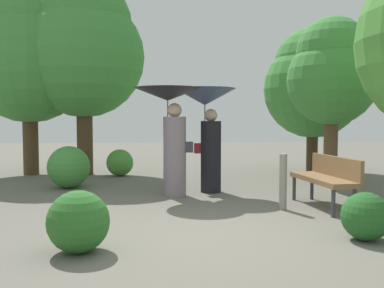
{
  "coord_description": "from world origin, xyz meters",
  "views": [
    {
      "loc": [
        -0.61,
        -5.21,
        1.45
      ],
      "look_at": [
        0.0,
        3.12,
        0.94
      ],
      "focal_mm": 39.45,
      "sensor_mm": 36.0,
      "label": 1
    }
  ],
  "objects_px": {
    "tree_mid_right": "(332,72)",
    "path_marker_post": "(283,182)",
    "tree_near_right": "(313,82)",
    "tree_near_left": "(29,52)",
    "person_right": "(207,116)",
    "tree_mid_left": "(83,47)",
    "park_bench": "(327,176)",
    "person_left": "(171,120)"
  },
  "relations": [
    {
      "from": "tree_near_right",
      "to": "park_bench",
      "type": "bearing_deg",
      "value": -107.17
    },
    {
      "from": "tree_near_left",
      "to": "tree_near_right",
      "type": "height_order",
      "value": "tree_near_left"
    },
    {
      "from": "tree_near_right",
      "to": "tree_mid_left",
      "type": "distance_m",
      "value": 6.05
    },
    {
      "from": "person_right",
      "to": "tree_near_left",
      "type": "distance_m",
      "value": 5.42
    },
    {
      "from": "tree_near_right",
      "to": "path_marker_post",
      "type": "bearing_deg",
      "value": -115.15
    },
    {
      "from": "tree_mid_right",
      "to": "path_marker_post",
      "type": "bearing_deg",
      "value": -125.1
    },
    {
      "from": "person_right",
      "to": "park_bench",
      "type": "bearing_deg",
      "value": -125.47
    },
    {
      "from": "person_left",
      "to": "park_bench",
      "type": "bearing_deg",
      "value": -110.14
    },
    {
      "from": "tree_near_left",
      "to": "tree_mid_left",
      "type": "height_order",
      "value": "tree_mid_left"
    },
    {
      "from": "park_bench",
      "to": "tree_near_left",
      "type": "height_order",
      "value": "tree_near_left"
    },
    {
      "from": "park_bench",
      "to": "path_marker_post",
      "type": "distance_m",
      "value": 0.77
    },
    {
      "from": "tree_near_right",
      "to": "person_left",
      "type": "bearing_deg",
      "value": -140.75
    },
    {
      "from": "tree_mid_right",
      "to": "tree_near_left",
      "type": "bearing_deg",
      "value": 164.49
    },
    {
      "from": "person_right",
      "to": "park_bench",
      "type": "distance_m",
      "value": 2.57
    },
    {
      "from": "person_left",
      "to": "person_right",
      "type": "relative_size",
      "value": 0.99
    },
    {
      "from": "person_right",
      "to": "tree_near_left",
      "type": "relative_size",
      "value": 0.42
    },
    {
      "from": "tree_near_right",
      "to": "path_marker_post",
      "type": "distance_m",
      "value": 5.33
    },
    {
      "from": "person_right",
      "to": "person_left",
      "type": "bearing_deg",
      "value": 122.2
    },
    {
      "from": "tree_near_right",
      "to": "tree_near_left",
      "type": "bearing_deg",
      "value": 178.92
    },
    {
      "from": "park_bench",
      "to": "tree_near_right",
      "type": "bearing_deg",
      "value": 156.07
    },
    {
      "from": "person_right",
      "to": "park_bench",
      "type": "height_order",
      "value": "person_right"
    },
    {
      "from": "person_left",
      "to": "tree_near_right",
      "type": "distance_m",
      "value": 5.07
    },
    {
      "from": "tree_near_left",
      "to": "path_marker_post",
      "type": "distance_m",
      "value": 7.52
    },
    {
      "from": "tree_mid_left",
      "to": "person_right",
      "type": "bearing_deg",
      "value": -44.6
    },
    {
      "from": "tree_near_right",
      "to": "tree_mid_left",
      "type": "bearing_deg",
      "value": 179.75
    },
    {
      "from": "path_marker_post",
      "to": "person_left",
      "type": "bearing_deg",
      "value": 142.67
    },
    {
      "from": "path_marker_post",
      "to": "park_bench",
      "type": "bearing_deg",
      "value": 9.06
    },
    {
      "from": "tree_near_right",
      "to": "tree_mid_right",
      "type": "xyz_separation_m",
      "value": [
        -0.25,
        -1.84,
        0.05
      ]
    },
    {
      "from": "park_bench",
      "to": "tree_mid_left",
      "type": "relative_size",
      "value": 0.31
    },
    {
      "from": "person_right",
      "to": "tree_mid_left",
      "type": "relative_size",
      "value": 0.4
    },
    {
      "from": "tree_near_left",
      "to": "path_marker_post",
      "type": "xyz_separation_m",
      "value": [
        5.29,
        -4.62,
        -2.68
      ]
    },
    {
      "from": "park_bench",
      "to": "tree_near_right",
      "type": "height_order",
      "value": "tree_near_right"
    },
    {
      "from": "tree_near_right",
      "to": "tree_mid_right",
      "type": "bearing_deg",
      "value": -97.74
    },
    {
      "from": "path_marker_post",
      "to": "person_right",
      "type": "bearing_deg",
      "value": 121.54
    },
    {
      "from": "person_right",
      "to": "path_marker_post",
      "type": "relative_size",
      "value": 2.29
    },
    {
      "from": "tree_near_right",
      "to": "tree_mid_right",
      "type": "relative_size",
      "value": 1.05
    },
    {
      "from": "person_left",
      "to": "person_right",
      "type": "height_order",
      "value": "person_right"
    },
    {
      "from": "person_left",
      "to": "tree_near_left",
      "type": "distance_m",
      "value": 5.12
    },
    {
      "from": "tree_mid_right",
      "to": "park_bench",
      "type": "bearing_deg",
      "value": -113.54
    },
    {
      "from": "tree_mid_left",
      "to": "tree_near_right",
      "type": "bearing_deg",
      "value": -0.25
    },
    {
      "from": "tree_near_left",
      "to": "tree_mid_left",
      "type": "relative_size",
      "value": 0.97
    },
    {
      "from": "path_marker_post",
      "to": "tree_mid_right",
      "type": "bearing_deg",
      "value": 54.9
    }
  ]
}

